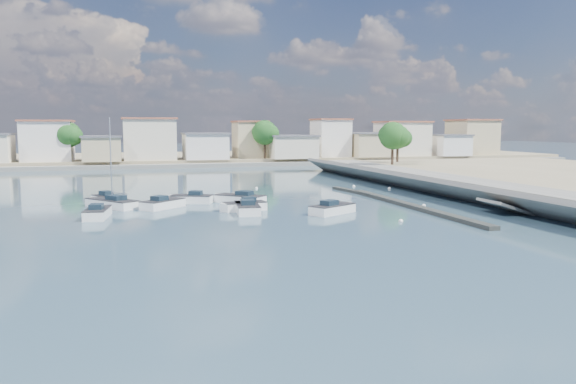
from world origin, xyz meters
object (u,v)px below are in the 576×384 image
object	(u,v)px
sailboat	(111,203)
motorboat_e	(98,213)
motorboat_b	(165,204)
motorboat_f	(190,199)
motorboat_a	(247,208)
motorboat_d	(243,207)
motorboat_h	(334,209)
motorboat_g	(110,200)
motorboat_c	(238,199)

from	to	relation	value
sailboat	motorboat_e	bearing A→B (deg)	-98.60
motorboat_b	motorboat_f	world-z (taller)	same
motorboat_a	motorboat_f	world-z (taller)	same
motorboat_f	sailboat	xyz separation A→B (m)	(-7.83, -1.24, 0.03)
motorboat_d	sailboat	bearing A→B (deg)	154.39
motorboat_h	sailboat	size ratio (longest dim) A/B	0.55
motorboat_a	motorboat_f	xyz separation A→B (m)	(-4.37, 8.02, -0.00)
motorboat_f	sailboat	world-z (taller)	sailboat
motorboat_e	motorboat_g	distance (m)	9.03
sailboat	motorboat_g	bearing A→B (deg)	93.24
motorboat_b	sailboat	size ratio (longest dim) A/B	0.51
motorboat_e	sailboat	xyz separation A→B (m)	(0.92, 6.06, 0.03)
motorboat_d	motorboat_g	xyz separation A→B (m)	(-12.19, 8.70, 0.00)
motorboat_b	motorboat_f	distance (m)	4.08
sailboat	motorboat_f	bearing A→B (deg)	9.03
sailboat	motorboat_h	bearing A→B (deg)	-26.01
motorboat_f	sailboat	distance (m)	7.93
motorboat_d	motorboat_e	bearing A→B (deg)	-178.68
motorboat_a	motorboat_h	world-z (taller)	same
motorboat_g	motorboat_h	bearing A→B (deg)	-32.25
motorboat_a	motorboat_b	xyz separation A→B (m)	(-7.12, 5.01, -0.00)
motorboat_f	sailboat	size ratio (longest dim) A/B	0.52
motorboat_b	motorboat_e	distance (m)	7.38
motorboat_d	motorboat_f	bearing A→B (deg)	120.88
motorboat_b	motorboat_h	xyz separation A→B (m)	(14.68, -7.88, 0.00)
motorboat_c	motorboat_f	world-z (taller)	same
motorboat_c	motorboat_h	bearing A→B (deg)	-53.95
motorboat_a	motorboat_d	size ratio (longest dim) A/B	1.28
motorboat_h	motorboat_d	bearing A→B (deg)	153.38
motorboat_a	motorboat_e	bearing A→B (deg)	176.91
motorboat_a	sailboat	size ratio (longest dim) A/B	0.64
motorboat_b	motorboat_d	distance (m)	8.01
motorboat_e	motorboat_f	bearing A→B (deg)	39.87
motorboat_d	motorboat_c	bearing A→B (deg)	83.28
motorboat_d	motorboat_f	size ratio (longest dim) A/B	0.95
motorboat_d	motorboat_g	world-z (taller)	same
motorboat_h	motorboat_c	bearing A→B (deg)	126.05
motorboat_h	motorboat_g	bearing A→B (deg)	147.75
motorboat_a	motorboat_e	size ratio (longest dim) A/B	1.13
motorboat_h	motorboat_f	bearing A→B (deg)	137.61
motorboat_g	sailboat	world-z (taller)	sailboat
motorboat_g	sailboat	xyz separation A→B (m)	(0.17, -2.93, 0.03)
sailboat	motorboat_c	bearing A→B (deg)	0.20
motorboat_d	motorboat_e	distance (m)	12.95
motorboat_d	motorboat_b	bearing A→B (deg)	150.06
motorboat_b	motorboat_h	world-z (taller)	same
motorboat_e	sailboat	size ratio (longest dim) A/B	0.57
motorboat_d	motorboat_h	xyz separation A→B (m)	(7.74, -3.88, 0.00)
motorboat_e	motorboat_h	xyz separation A→B (m)	(20.68, -3.58, 0.00)
motorboat_a	motorboat_d	bearing A→B (deg)	99.94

